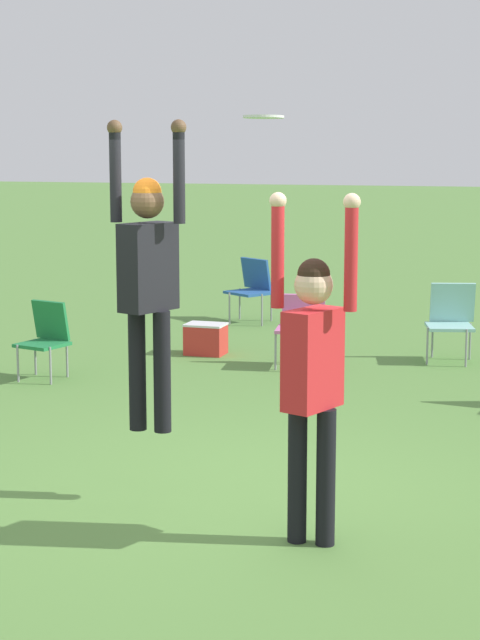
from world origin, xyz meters
name	(u,v)px	position (x,y,z in m)	size (l,w,h in m)	color
ground_plane	(218,495)	(0.00, 0.00, 0.00)	(120.00, 120.00, 0.00)	#56843D
person_jumping	(148,269)	(-0.42, -0.22, 1.63)	(0.56, 0.46, 2.13)	black
person_defending	(313,361)	(0.85, -0.70, 1.16)	(0.56, 0.45, 2.18)	black
frisbee	(263,117)	(0.42, -0.31, 2.64)	(0.26, 0.26, 0.02)	white
camping_chair_0	(253,285)	(-1.97, 7.38, 0.52)	(0.76, 0.84, 0.88)	gray
camping_chair_1	(46,334)	(-3.00, 3.15, 0.47)	(0.54, 0.58, 0.82)	gray
camping_chair_2	(451,317)	(1.01, 5.41, 0.51)	(0.62, 0.67, 0.89)	gray
camping_chair_3	(300,323)	(-0.56, 4.57, 0.50)	(0.55, 0.59, 0.81)	gray
cooler_box	(206,339)	(-1.81, 4.90, 0.19)	(0.46, 0.35, 0.37)	red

